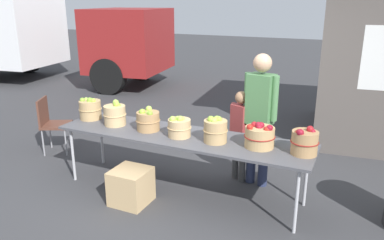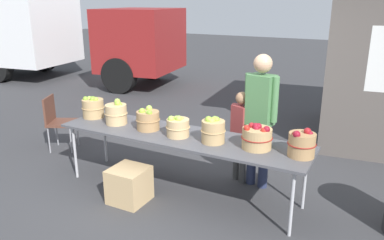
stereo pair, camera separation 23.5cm
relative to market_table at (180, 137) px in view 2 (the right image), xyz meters
name	(u,v)px [view 2 (the right image)]	position (x,y,z in m)	size (l,w,h in m)	color
ground_plane	(181,191)	(0.00, 0.00, -0.72)	(40.00, 40.00, 0.00)	#38383A
market_table	(180,137)	(0.00, 0.00, 0.00)	(3.10, 0.76, 0.75)	#4C4C51
apple_basket_green_0	(93,107)	(-1.39, 0.07, 0.17)	(0.31, 0.31, 0.30)	tan
apple_basket_green_1	(116,113)	(-0.94, -0.01, 0.17)	(0.29, 0.29, 0.31)	tan
apple_basket_green_2	(148,120)	(-0.45, -0.01, 0.16)	(0.30, 0.30, 0.28)	#A87F51
apple_basket_green_3	(178,127)	(0.00, -0.05, 0.15)	(0.29, 0.29, 0.26)	tan
apple_basket_green_4	(213,130)	(0.45, -0.04, 0.18)	(0.28, 0.28, 0.31)	tan
apple_basket_red_0	(257,137)	(0.94, 0.01, 0.16)	(0.34, 0.34, 0.28)	tan
apple_basket_red_1	(302,144)	(1.41, 0.01, 0.17)	(0.29, 0.29, 0.30)	#A87F51
vendor_adult	(260,111)	(0.77, 0.61, 0.27)	(0.44, 0.27, 1.68)	#262D4C
child_customer	(241,130)	(0.53, 0.62, -0.01)	(0.29, 0.24, 1.20)	#3F3F3F
box_truck	(31,27)	(-7.48, 4.29, 0.77)	(7.93, 3.22, 2.75)	white
folding_chair	(57,119)	(-2.40, 0.33, -0.21)	(0.54, 0.54, 0.86)	brown
produce_crate	(129,185)	(-0.42, -0.48, -0.51)	(0.42, 0.42, 0.42)	tan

